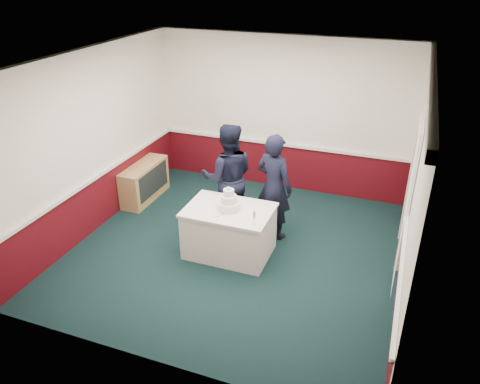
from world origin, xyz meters
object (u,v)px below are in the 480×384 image
(person_man, at_px, (228,177))
(person_woman, at_px, (274,187))
(champagne_flute, at_px, (254,215))
(cake_knife, at_px, (222,215))
(wedding_cake, at_px, (229,203))
(sideboard, at_px, (145,182))
(cake_table, at_px, (229,231))

(person_man, distance_m, person_woman, 0.80)
(champagne_flute, relative_size, person_man, 0.11)
(cake_knife, distance_m, person_man, 1.02)
(champagne_flute, relative_size, person_woman, 0.11)
(wedding_cake, bearing_deg, person_woman, 57.91)
(person_man, bearing_deg, champagne_flute, 105.42)
(sideboard, distance_m, cake_knife, 2.61)
(wedding_cake, distance_m, person_man, 0.84)
(champagne_flute, bearing_deg, wedding_cake, 150.75)
(sideboard, relative_size, person_woman, 0.67)
(sideboard, bearing_deg, champagne_flute, -28.24)
(cake_table, xyz_separation_m, person_woman, (0.48, 0.77, 0.49))
(sideboard, relative_size, person_man, 0.65)
(sideboard, xyz_separation_m, cake_knife, (2.18, -1.37, 0.44))
(cake_table, bearing_deg, person_woman, 57.91)
(cake_table, bearing_deg, sideboard, 151.99)
(wedding_cake, bearing_deg, cake_knife, -98.53)
(sideboard, relative_size, wedding_cake, 3.30)
(cake_table, xyz_separation_m, wedding_cake, (0.00, 0.00, 0.50))
(champagne_flute, xyz_separation_m, person_man, (-0.82, 1.05, 0.00))
(wedding_cake, height_order, person_woman, person_woman)
(champagne_flute, bearing_deg, person_man, 127.92)
(cake_table, xyz_separation_m, person_man, (-0.32, 0.77, 0.53))
(cake_knife, xyz_separation_m, person_man, (-0.29, 0.97, 0.14))
(cake_table, relative_size, person_woman, 0.74)
(sideboard, relative_size, cake_knife, 5.45)
(sideboard, xyz_separation_m, champagne_flute, (2.71, -1.45, 0.58))
(wedding_cake, xyz_separation_m, person_woman, (0.48, 0.77, -0.00))
(cake_knife, xyz_separation_m, champagne_flute, (0.53, -0.08, 0.14))
(cake_table, distance_m, cake_knife, 0.44)
(wedding_cake, xyz_separation_m, person_man, (-0.32, 0.77, 0.03))
(champagne_flute, height_order, person_woman, person_woman)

